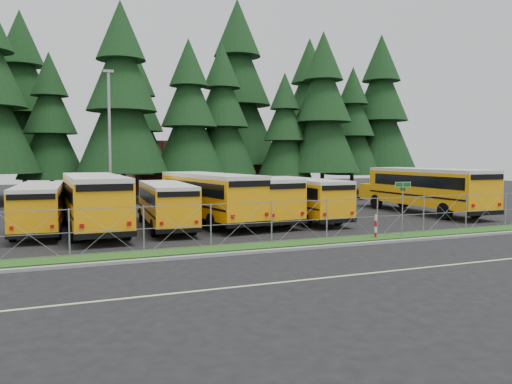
{
  "coord_description": "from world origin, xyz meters",
  "views": [
    {
      "loc": [
        -13.47,
        -22.5,
        4.07
      ],
      "look_at": [
        -2.78,
        4.0,
        2.07
      ],
      "focal_mm": 35.0,
      "sensor_mm": 36.0,
      "label": 1
    }
  ],
  "objects_px": {
    "bus_0": "(40,209)",
    "striped_bollard": "(376,227)",
    "bus_4": "(246,199)",
    "light_standard": "(110,137)",
    "bus_2": "(165,206)",
    "bus_1": "(93,203)",
    "bus_3": "(208,199)",
    "bus_5": "(299,199)",
    "bus_east": "(424,191)",
    "street_sign": "(403,197)"
  },
  "relations": [
    {
      "from": "bus_0",
      "to": "striped_bollard",
      "type": "xyz_separation_m",
      "value": [
        15.65,
        -8.53,
        -0.7
      ]
    },
    {
      "from": "bus_4",
      "to": "light_standard",
      "type": "relative_size",
      "value": 1.08
    },
    {
      "from": "bus_2",
      "to": "striped_bollard",
      "type": "distance_m",
      "value": 11.79
    },
    {
      "from": "bus_1",
      "to": "light_standard",
      "type": "relative_size",
      "value": 1.17
    },
    {
      "from": "bus_2",
      "to": "light_standard",
      "type": "distance_m",
      "value": 9.51
    },
    {
      "from": "bus_3",
      "to": "light_standard",
      "type": "relative_size",
      "value": 1.16
    },
    {
      "from": "bus_2",
      "to": "bus_0",
      "type": "bearing_deg",
      "value": 175.25
    },
    {
      "from": "bus_0",
      "to": "bus_1",
      "type": "bearing_deg",
      "value": -14.53
    },
    {
      "from": "bus_0",
      "to": "bus_5",
      "type": "height_order",
      "value": "bus_5"
    },
    {
      "from": "bus_4",
      "to": "bus_east",
      "type": "bearing_deg",
      "value": -7.9
    },
    {
      "from": "bus_4",
      "to": "bus_5",
      "type": "relative_size",
      "value": 1.06
    },
    {
      "from": "bus_4",
      "to": "bus_east",
      "type": "xyz_separation_m",
      "value": [
        13.69,
        -0.39,
        0.2
      ]
    },
    {
      "from": "striped_bollard",
      "to": "light_standard",
      "type": "bearing_deg",
      "value": 125.29
    },
    {
      "from": "bus_2",
      "to": "bus_4",
      "type": "xyz_separation_m",
      "value": [
        5.28,
        0.96,
        0.13
      ]
    },
    {
      "from": "bus_east",
      "to": "street_sign",
      "type": "xyz_separation_m",
      "value": [
        -8.36,
        -8.15,
        0.4
      ]
    },
    {
      "from": "bus_3",
      "to": "bus_east",
      "type": "bearing_deg",
      "value": -9.27
    },
    {
      "from": "bus_5",
      "to": "striped_bollard",
      "type": "relative_size",
      "value": 8.63
    },
    {
      "from": "bus_5",
      "to": "bus_east",
      "type": "distance_m",
      "value": 10.24
    },
    {
      "from": "bus_east",
      "to": "striped_bollard",
      "type": "distance_m",
      "value": 12.9
    },
    {
      "from": "striped_bollard",
      "to": "light_standard",
      "type": "relative_size",
      "value": 0.12
    },
    {
      "from": "bus_0",
      "to": "striped_bollard",
      "type": "relative_size",
      "value": 8.25
    },
    {
      "from": "bus_0",
      "to": "street_sign",
      "type": "distance_m",
      "value": 19.26
    },
    {
      "from": "bus_1",
      "to": "light_standard",
      "type": "xyz_separation_m",
      "value": [
        1.73,
        8.13,
        3.95
      ]
    },
    {
      "from": "bus_3",
      "to": "bus_east",
      "type": "height_order",
      "value": "bus_east"
    },
    {
      "from": "bus_1",
      "to": "bus_5",
      "type": "xyz_separation_m",
      "value": [
        12.66,
        0.27,
        -0.2
      ]
    },
    {
      "from": "bus_1",
      "to": "bus_3",
      "type": "distance_m",
      "value": 6.8
    },
    {
      "from": "bus_2",
      "to": "bus_5",
      "type": "height_order",
      "value": "bus_5"
    },
    {
      "from": "bus_2",
      "to": "bus_4",
      "type": "bearing_deg",
      "value": 13.73
    },
    {
      "from": "bus_east",
      "to": "street_sign",
      "type": "distance_m",
      "value": 11.68
    },
    {
      "from": "bus_4",
      "to": "striped_bollard",
      "type": "height_order",
      "value": "bus_4"
    },
    {
      "from": "bus_east",
      "to": "bus_0",
      "type": "bearing_deg",
      "value": 179.93
    },
    {
      "from": "striped_bollard",
      "to": "bus_0",
      "type": "bearing_deg",
      "value": 151.41
    },
    {
      "from": "bus_east",
      "to": "light_standard",
      "type": "height_order",
      "value": "light_standard"
    },
    {
      "from": "bus_1",
      "to": "bus_east",
      "type": "bearing_deg",
      "value": -0.42
    },
    {
      "from": "bus_2",
      "to": "bus_5",
      "type": "bearing_deg",
      "value": 5.95
    },
    {
      "from": "bus_3",
      "to": "bus_4",
      "type": "relative_size",
      "value": 1.08
    },
    {
      "from": "bus_3",
      "to": "bus_5",
      "type": "distance_m",
      "value": 5.97
    },
    {
      "from": "bus_3",
      "to": "bus_1",
      "type": "bearing_deg",
      "value": -179.57
    },
    {
      "from": "bus_2",
      "to": "bus_3",
      "type": "relative_size",
      "value": 0.85
    },
    {
      "from": "bus_2",
      "to": "bus_east",
      "type": "xyz_separation_m",
      "value": [
        18.97,
        0.56,
        0.33
      ]
    },
    {
      "from": "striped_bollard",
      "to": "bus_east",
      "type": "bearing_deg",
      "value": 39.22
    },
    {
      "from": "bus_5",
      "to": "bus_1",
      "type": "bearing_deg",
      "value": -179.47
    },
    {
      "from": "striped_bollard",
      "to": "bus_2",
      "type": "bearing_deg",
      "value": 139.95
    },
    {
      "from": "bus_5",
      "to": "light_standard",
      "type": "relative_size",
      "value": 1.02
    },
    {
      "from": "street_sign",
      "to": "bus_0",
      "type": "bearing_deg",
      "value": 153.65
    },
    {
      "from": "bus_0",
      "to": "bus_3",
      "type": "height_order",
      "value": "bus_3"
    },
    {
      "from": "bus_0",
      "to": "bus_5",
      "type": "relative_size",
      "value": 0.96
    },
    {
      "from": "bus_east",
      "to": "bus_1",
      "type": "bearing_deg",
      "value": -178.06
    },
    {
      "from": "bus_5",
      "to": "light_standard",
      "type": "height_order",
      "value": "light_standard"
    },
    {
      "from": "bus_east",
      "to": "light_standard",
      "type": "distance_m",
      "value": 22.84
    }
  ]
}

